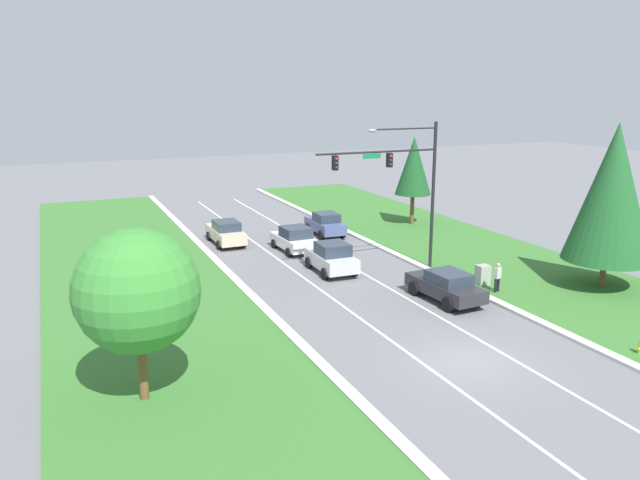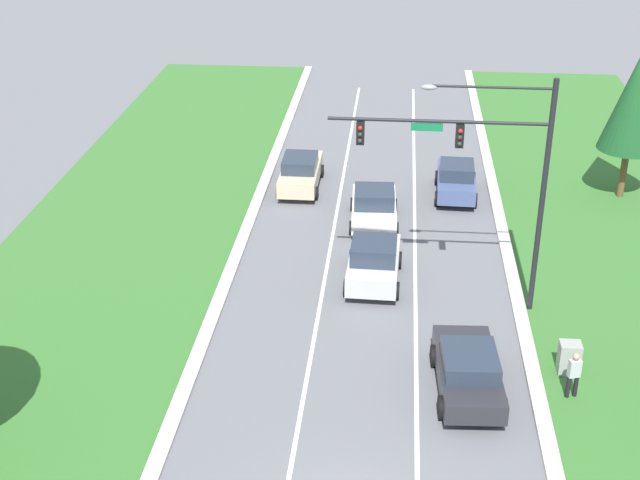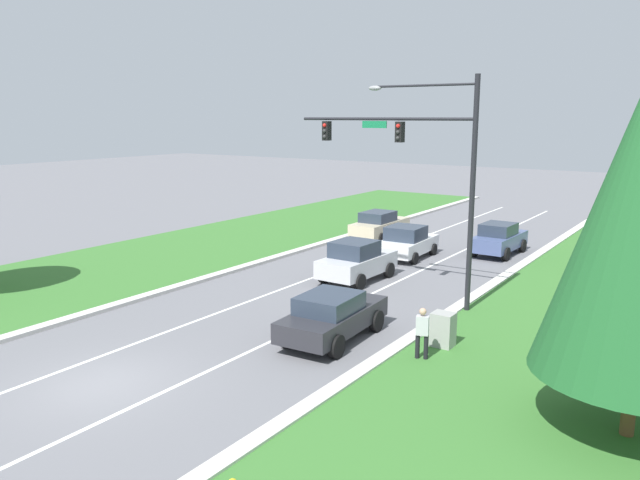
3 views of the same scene
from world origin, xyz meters
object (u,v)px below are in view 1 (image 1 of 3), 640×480
at_px(white_sedan, 295,239).
at_px(pedestrian, 497,277).
at_px(utility_cabinet, 483,276).
at_px(charcoal_sedan, 446,286).
at_px(conifer_far_right_tree, 612,193).
at_px(traffic_signal_mast, 404,175).
at_px(champagne_sedan, 226,232).
at_px(slate_blue_sedan, 325,224).
at_px(conifer_near_right_tree, 414,166).
at_px(oak_near_left_tree, 137,291).
at_px(silver_sedan, 332,258).

bearing_deg(white_sedan, pedestrian, -64.18).
relative_size(utility_cabinet, pedestrian, 0.70).
bearing_deg(charcoal_sedan, conifer_far_right_tree, -13.25).
relative_size(white_sedan, utility_cabinet, 3.54).
relative_size(traffic_signal_mast, champagne_sedan, 1.91).
xyz_separation_m(traffic_signal_mast, slate_blue_sedan, (-0.22, 10.62, -4.97)).
relative_size(charcoal_sedan, conifer_near_right_tree, 0.67).
bearing_deg(oak_near_left_tree, silver_sedan, 42.74).
bearing_deg(white_sedan, utility_cabinet, -60.98).
distance_m(charcoal_sedan, conifer_near_right_tree, 18.93).
bearing_deg(charcoal_sedan, silver_sedan, 111.44).
bearing_deg(champagne_sedan, traffic_signal_mast, -54.57).
height_order(white_sedan, charcoal_sedan, white_sedan).
bearing_deg(conifer_far_right_tree, silver_sedan, 145.23).
relative_size(white_sedan, conifer_far_right_tree, 0.46).
bearing_deg(silver_sedan, utility_cabinet, -39.28).
height_order(champagne_sedan, conifer_near_right_tree, conifer_near_right_tree).
bearing_deg(silver_sedan, champagne_sedan, 114.29).
distance_m(utility_cabinet, pedestrian, 1.41).
height_order(white_sedan, champagne_sedan, white_sedan).
height_order(charcoal_sedan, champagne_sedan, champagne_sedan).
bearing_deg(conifer_far_right_tree, charcoal_sedan, 170.09).
xyz_separation_m(charcoal_sedan, conifer_far_right_tree, (9.25, -1.61, 4.49)).
bearing_deg(white_sedan, traffic_signal_mast, -62.95).
bearing_deg(conifer_far_right_tree, conifer_near_right_tree, 93.19).
relative_size(silver_sedan, slate_blue_sedan, 0.98).
bearing_deg(conifer_near_right_tree, white_sedan, -161.19).
relative_size(traffic_signal_mast, conifer_far_right_tree, 0.98).
xyz_separation_m(traffic_signal_mast, conifer_near_right_tree, (7.66, 11.16, -1.08)).
relative_size(champagne_sedan, oak_near_left_tree, 0.75).
xyz_separation_m(traffic_signal_mast, oak_near_left_tree, (-16.48, -10.05, -1.77)).
xyz_separation_m(white_sedan, slate_blue_sedan, (3.81, 3.44, 0.04)).
xyz_separation_m(champagne_sedan, oak_near_left_tree, (-8.71, -21.04, 3.23)).
xyz_separation_m(traffic_signal_mast, white_sedan, (-4.02, 7.18, -5.01)).
distance_m(white_sedan, oak_near_left_tree, 21.50).
relative_size(silver_sedan, utility_cabinet, 3.52).
relative_size(traffic_signal_mast, slate_blue_sedan, 2.07).
height_order(silver_sedan, pedestrian, silver_sedan).
height_order(white_sedan, conifer_near_right_tree, conifer_near_right_tree).
bearing_deg(silver_sedan, traffic_signal_mast, -21.58).
bearing_deg(champagne_sedan, charcoal_sedan, -66.16).
height_order(traffic_signal_mast, utility_cabinet, traffic_signal_mast).
height_order(silver_sedan, oak_near_left_tree, oak_near_left_tree).
height_order(silver_sedan, utility_cabinet, silver_sedan).
xyz_separation_m(white_sedan, silver_sedan, (0.19, -5.54, 0.08)).
relative_size(traffic_signal_mast, conifer_near_right_tree, 1.25).
distance_m(champagne_sedan, utility_cabinet, 18.44).
height_order(champagne_sedan, pedestrian, champagne_sedan).
relative_size(silver_sedan, conifer_near_right_tree, 0.59).
bearing_deg(conifer_far_right_tree, traffic_signal_mast, 140.90).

